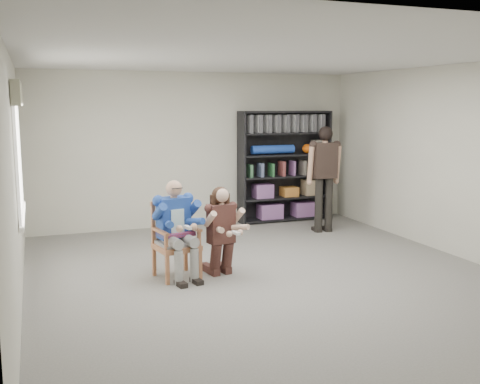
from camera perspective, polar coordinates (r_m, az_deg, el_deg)
name	(u,v)px	position (r m, az deg, el deg)	size (l,w,h in m)	color
room_shell	(272,171)	(7.05, 3.22, 2.19)	(6.00, 7.00, 2.80)	beige
floor	(271,278)	(7.34, 3.12, -8.72)	(6.00, 7.00, 0.01)	slate
window_left	(20,153)	(7.44, -21.47, 3.73)	(0.16, 2.00, 1.75)	white
armchair	(176,240)	(7.27, -6.47, -4.91)	(0.57, 0.55, 0.98)	#A96947
seated_man	(176,229)	(7.24, -6.49, -3.78)	(0.55, 0.77, 1.28)	navy
kneeling_woman	(222,232)	(7.30, -1.82, -4.06)	(0.49, 0.79, 1.17)	#3C201B
bookshelf	(285,166)	(10.75, 4.56, 2.61)	(1.80, 0.38, 2.10)	black
standing_man	(324,180)	(9.86, 8.56, 1.21)	(0.57, 0.32, 1.84)	black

